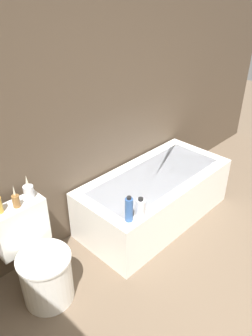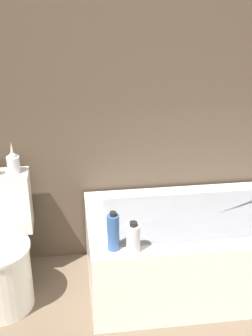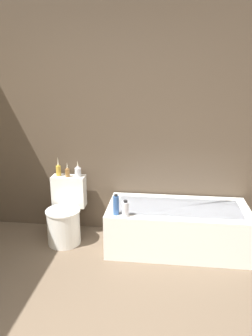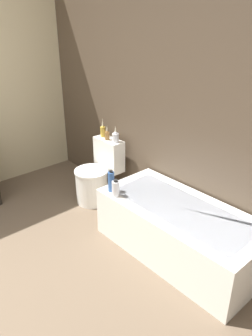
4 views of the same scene
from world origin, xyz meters
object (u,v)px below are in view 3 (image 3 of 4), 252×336
vase_gold (58,169)px  vase_bronze (78,171)px  shampoo_bottle_tall (116,205)px  vase_silver (67,172)px  toilet (65,215)px  shampoo_bottle_short (125,209)px  bathtub (177,227)px

vase_gold → vase_bronze: 0.23m
vase_bronze → vase_gold: bearing=179.8°
vase_bronze → shampoo_bottle_tall: vase_bronze is taller
shampoo_bottle_tall → vase_silver: bearing=143.9°
vase_silver → shampoo_bottle_tall: (0.63, -0.46, -0.18)m
vase_bronze → toilet: bearing=-120.9°
shampoo_bottle_short → vase_gold: bearing=148.6°
vase_bronze → shampoo_bottle_short: 0.83m
vase_gold → vase_silver: (0.11, -0.03, -0.02)m
toilet → vase_bronze: 0.52m
vase_gold → shampoo_bottle_tall: 0.91m
toilet → vase_silver: size_ratio=4.11×
shampoo_bottle_short → toilet: bearing=156.1°
toilet → vase_gold: size_ratio=3.22×
bathtub → toilet: 1.26m
toilet → vase_silver: (0.00, 0.16, 0.47)m
bathtub → shampoo_bottle_tall: 0.76m
vase_gold → shampoo_bottle_short: (0.84, -0.51, -0.23)m
bathtub → shampoo_bottle_short: 0.68m
vase_gold → vase_silver: 0.12m
toilet → vase_gold: (-0.11, 0.19, 0.48)m
vase_silver → shampoo_bottle_short: (0.73, -0.49, -0.21)m
vase_gold → shampoo_bottle_short: bearing=-31.4°
vase_gold → toilet: bearing=-59.2°
vase_silver → toilet: bearing=-90.0°
bathtub → vase_silver: 1.38m
bathtub → vase_bronze: size_ratio=8.02×
shampoo_bottle_tall → shampoo_bottle_short: (0.10, -0.03, -0.02)m
toilet → vase_bronze: vase_bronze is taller
vase_gold → vase_bronze: size_ratio=1.18×
toilet → shampoo_bottle_short: bearing=-23.9°
vase_bronze → shampoo_bottle_short: vase_bronze is taller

